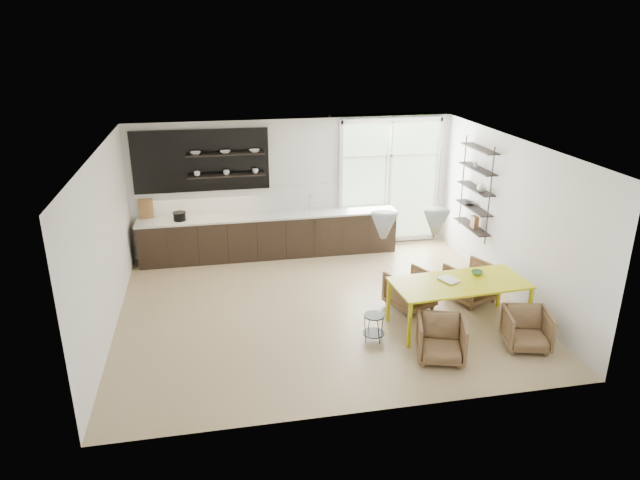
{
  "coord_description": "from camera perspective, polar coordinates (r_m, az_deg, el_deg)",
  "views": [
    {
      "loc": [
        -1.76,
        -8.93,
        4.69
      ],
      "look_at": [
        0.1,
        0.6,
        1.06
      ],
      "focal_mm": 32.0,
      "sensor_mm": 36.0,
      "label": 1
    }
  ],
  "objects": [
    {
      "name": "wire_stool",
      "position": [
        9.16,
        5.41,
        -8.35
      ],
      "size": [
        0.35,
        0.35,
        0.45
      ],
      "rotation": [
        0.0,
        0.0,
        0.23
      ],
      "color": "black",
      "rests_on": "ground"
    },
    {
      "name": "room",
      "position": [
        10.79,
        1.99,
        3.06
      ],
      "size": [
        7.02,
        6.01,
        2.91
      ],
      "color": "tan",
      "rests_on": "ground"
    },
    {
      "name": "right_shelving",
      "position": [
        11.73,
        15.32,
        4.73
      ],
      "size": [
        0.26,
        1.22,
        1.9
      ],
      "color": "black",
      "rests_on": "ground"
    },
    {
      "name": "kitchen_run",
      "position": [
        12.37,
        -5.49,
        1.06
      ],
      "size": [
        5.54,
        0.69,
        2.75
      ],
      "color": "black",
      "rests_on": "ground"
    },
    {
      "name": "armchair_back_right",
      "position": [
        10.73,
        14.85,
        -4.1
      ],
      "size": [
        0.98,
        0.99,
        0.7
      ],
      "primitive_type": "imported",
      "rotation": [
        0.0,
        0.0,
        3.52
      ],
      "color": "brown",
      "rests_on": "ground"
    },
    {
      "name": "armchair_back_left",
      "position": [
        10.25,
        8.98,
        -4.94
      ],
      "size": [
        0.93,
        0.95,
        0.67
      ],
      "primitive_type": "imported",
      "rotation": [
        0.0,
        0.0,
        3.53
      ],
      "color": "brown",
      "rests_on": "ground"
    },
    {
      "name": "armchair_front_right",
      "position": [
        9.48,
        19.97,
        -8.39
      ],
      "size": [
        0.81,
        0.82,
        0.62
      ],
      "primitive_type": "imported",
      "rotation": [
        0.0,
        0.0,
        -0.25
      ],
      "color": "brown",
      "rests_on": "ground"
    },
    {
      "name": "dining_table",
      "position": [
        9.6,
        13.78,
        -4.39
      ],
      "size": [
        2.26,
        1.13,
        0.8
      ],
      "rotation": [
        0.0,
        0.0,
        0.06
      ],
      "color": "#C6C20E",
      "rests_on": "ground"
    },
    {
      "name": "armchair_front_left",
      "position": [
        8.81,
        12.0,
        -9.71
      ],
      "size": [
        0.87,
        0.89,
        0.65
      ],
      "primitive_type": "imported",
      "rotation": [
        0.0,
        0.0,
        -0.3
      ],
      "color": "brown",
      "rests_on": "ground"
    },
    {
      "name": "table_bowl",
      "position": [
        9.93,
        15.43,
        -3.17
      ],
      "size": [
        0.21,
        0.21,
        0.06
      ],
      "primitive_type": "imported",
      "rotation": [
        0.0,
        0.0,
        -0.12
      ],
      "color": "#48804E",
      "rests_on": "dining_table"
    },
    {
      "name": "table_book",
      "position": [
        9.5,
        12.25,
        -4.09
      ],
      "size": [
        0.34,
        0.38,
        0.03
      ],
      "primitive_type": "imported",
      "rotation": [
        0.0,
        0.0,
        0.39
      ],
      "color": "white",
      "rests_on": "dining_table"
    }
  ]
}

